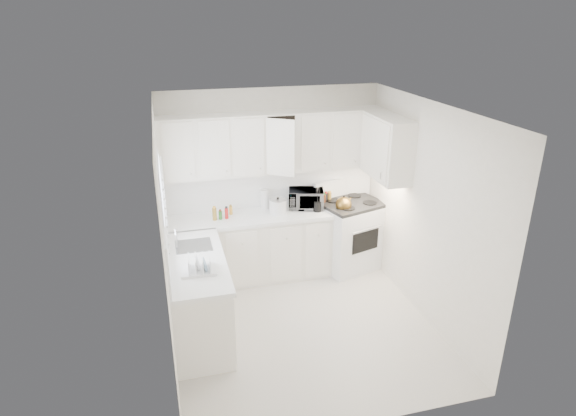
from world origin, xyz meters
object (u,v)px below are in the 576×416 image
object	(u,v)px
rice_cooker	(278,205)
dish_rack	(198,263)
stove	(350,226)
microwave	(306,197)
utensil_crock	(318,199)
tea_kettle	(344,203)

from	to	relation	value
rice_cooker	dish_rack	bearing A→B (deg)	-149.90
stove	microwave	size ratio (longest dim) A/B	2.69
stove	rice_cooker	world-z (taller)	stove
dish_rack	utensil_crock	bearing A→B (deg)	40.14
utensil_crock	dish_rack	distance (m)	2.16
microwave	utensil_crock	size ratio (longest dim) A/B	1.33
stove	rice_cooker	distance (m)	1.15
dish_rack	rice_cooker	bearing A→B (deg)	52.37
stove	dish_rack	bearing A→B (deg)	-165.91
dish_rack	tea_kettle	bearing A→B (deg)	33.41
utensil_crock	dish_rack	world-z (taller)	utensil_crock
tea_kettle	utensil_crock	world-z (taller)	utensil_crock
rice_cooker	utensil_crock	world-z (taller)	utensil_crock
utensil_crock	tea_kettle	bearing A→B (deg)	-15.28
stove	utensil_crock	distance (m)	0.72
tea_kettle	dish_rack	world-z (taller)	tea_kettle
tea_kettle	microwave	size ratio (longest dim) A/B	0.57
rice_cooker	dish_rack	xyz separation A→B (m)	(-1.19, -1.36, -0.01)
tea_kettle	dish_rack	bearing A→B (deg)	-174.74
rice_cooker	stove	bearing A→B (deg)	-19.10
microwave	utensil_crock	world-z (taller)	utensil_crock
tea_kettle	microwave	world-z (taller)	microwave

